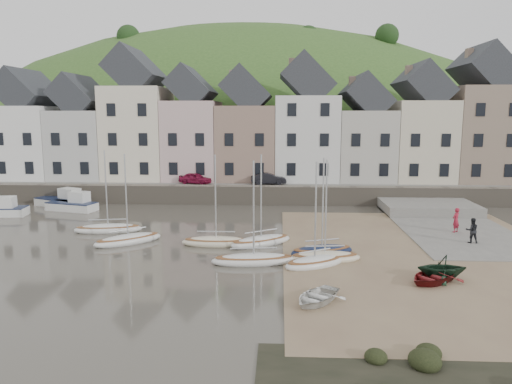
# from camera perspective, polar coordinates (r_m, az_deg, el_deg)

# --- Properties ---
(ground) EXTENTS (160.00, 160.00, 0.00)m
(ground) POSITION_cam_1_polar(r_m,az_deg,el_deg) (30.81, -0.56, -7.32)
(ground) COLOR #443F35
(ground) RESTS_ON ground
(quay_land) EXTENTS (90.00, 30.00, 1.50)m
(quay_land) POSITION_cam_1_polar(r_m,az_deg,el_deg) (62.03, 1.20, 1.80)
(quay_land) COLOR #335421
(quay_land) RESTS_ON ground
(quay_street) EXTENTS (70.00, 7.00, 0.10)m
(quay_street) POSITION_cam_1_polar(r_m,az_deg,el_deg) (50.53, 0.82, 1.02)
(quay_street) COLOR slate
(quay_street) RESTS_ON quay_land
(seawall) EXTENTS (70.00, 1.20, 1.80)m
(seawall) POSITION_cam_1_polar(r_m,az_deg,el_deg) (47.18, 0.67, -0.37)
(seawall) COLOR slate
(seawall) RESTS_ON ground
(beach) EXTENTS (18.00, 26.00, 0.06)m
(beach) POSITION_cam_1_polar(r_m,az_deg,el_deg) (32.11, 19.60, -7.13)
(beach) COLOR #785F49
(beach) RESTS_ON ground
(slipway) EXTENTS (8.00, 18.00, 0.12)m
(slipway) POSITION_cam_1_polar(r_m,az_deg,el_deg) (40.69, 21.80, -3.81)
(slipway) COLOR slate
(slipway) RESTS_ON ground
(hillside) EXTENTS (134.40, 84.00, 84.00)m
(hillside) POSITION_cam_1_polar(r_m,az_deg,el_deg) (93.65, -1.41, -7.37)
(hillside) COLOR #335421
(hillside) RESTS_ON ground
(townhouse_terrace) EXTENTS (61.05, 8.00, 13.93)m
(townhouse_terrace) POSITION_cam_1_polar(r_m,az_deg,el_deg) (53.50, 2.87, 7.67)
(townhouse_terrace) COLOR white
(townhouse_terrace) RESTS_ON quay_land
(sailboat_0) EXTENTS (5.17, 2.39, 6.32)m
(sailboat_0) POSITION_cam_1_polar(r_m,az_deg,el_deg) (38.03, -16.93, -4.11)
(sailboat_0) COLOR silver
(sailboat_0) RESTS_ON ground
(sailboat_1) EXTENTS (4.66, 4.15, 6.32)m
(sailboat_1) POSITION_cam_1_polar(r_m,az_deg,el_deg) (34.45, -14.75, -5.39)
(sailboat_1) COLOR silver
(sailboat_1) RESTS_ON ground
(sailboat_2) EXTENTS (4.65, 1.55, 6.32)m
(sailboat_2) POSITION_cam_1_polar(r_m,az_deg,el_deg) (32.90, -4.69, -5.80)
(sailboat_2) COLOR beige
(sailboat_2) RESTS_ON ground
(sailboat_3) EXTENTS (4.65, 3.80, 6.32)m
(sailboat_3) POSITION_cam_1_polar(r_m,az_deg,el_deg) (32.95, 0.60, -5.74)
(sailboat_3) COLOR silver
(sailboat_3) RESTS_ON ground
(sailboat_4) EXTENTS (5.17, 2.19, 6.32)m
(sailboat_4) POSITION_cam_1_polar(r_m,az_deg,el_deg) (28.92, -0.27, -7.89)
(sailboat_4) COLOR silver
(sailboat_4) RESTS_ON ground
(sailboat_5) EXTENTS (4.38, 2.75, 6.32)m
(sailboat_5) POSITION_cam_1_polar(r_m,az_deg,el_deg) (30.97, 7.72, -6.81)
(sailboat_5) COLOR #131D3C
(sailboat_5) RESTS_ON ground
(sailboat_6) EXTENTS (4.11, 3.25, 6.32)m
(sailboat_6) POSITION_cam_1_polar(r_m,az_deg,el_deg) (28.60, 6.88, -8.15)
(sailboat_6) COLOR silver
(sailboat_6) RESTS_ON ground
(sailboat_7) EXTENTS (4.47, 2.03, 6.32)m
(sailboat_7) POSITION_cam_1_polar(r_m,az_deg,el_deg) (29.65, 8.06, -7.55)
(sailboat_7) COLOR beige
(sailboat_7) RESTS_ON ground
(motorboat_0) EXTENTS (4.89, 2.89, 1.70)m
(motorboat_0) POSITION_cam_1_polar(r_m,az_deg,el_deg) (47.35, -20.57, -1.32)
(motorboat_0) COLOR silver
(motorboat_0) RESTS_ON ground
(motorboat_2) EXTENTS (5.69, 3.93, 1.70)m
(motorboat_2) POSITION_cam_1_polar(r_m,az_deg,el_deg) (49.69, -21.67, -0.91)
(motorboat_2) COLOR silver
(motorboat_2) RESTS_ON ground
(rowboat_white) EXTENTS (3.39, 3.58, 0.60)m
(rowboat_white) POSITION_cam_1_polar(r_m,az_deg,el_deg) (23.27, 7.07, -12.05)
(rowboat_white) COLOR white
(rowboat_white) RESTS_ON beach
(rowboat_green) EXTENTS (2.60, 2.26, 1.34)m
(rowboat_green) POSITION_cam_1_polar(r_m,az_deg,el_deg) (27.81, 20.94, -8.22)
(rowboat_green) COLOR black
(rowboat_green) RESTS_ON beach
(rowboat_red) EXTENTS (3.93, 3.78, 0.66)m
(rowboat_red) POSITION_cam_1_polar(r_m,az_deg,el_deg) (27.27, 19.98, -9.25)
(rowboat_red) COLOR maroon
(rowboat_red) RESTS_ON beach
(person_red) EXTENTS (0.79, 0.76, 1.82)m
(person_red) POSITION_cam_1_polar(r_m,az_deg,el_deg) (38.58, 22.36, -3.06)
(person_red) COLOR maroon
(person_red) RESTS_ON slipway
(person_dark) EXTENTS (0.87, 0.70, 1.70)m
(person_dark) POSITION_cam_1_polar(r_m,az_deg,el_deg) (35.91, 23.96, -4.13)
(person_dark) COLOR black
(person_dark) RESTS_ON slipway
(car_left) EXTENTS (3.62, 2.27, 1.15)m
(car_left) POSITION_cam_1_polar(r_m,az_deg,el_deg) (50.18, -7.12, 1.61)
(car_left) COLOR maroon
(car_left) RESTS_ON quay_street
(car_right) EXTENTS (3.64, 1.54, 1.17)m
(car_right) POSITION_cam_1_polar(r_m,az_deg,el_deg) (49.44, 1.49, 1.57)
(car_right) COLOR black
(car_right) RESTS_ON quay_street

